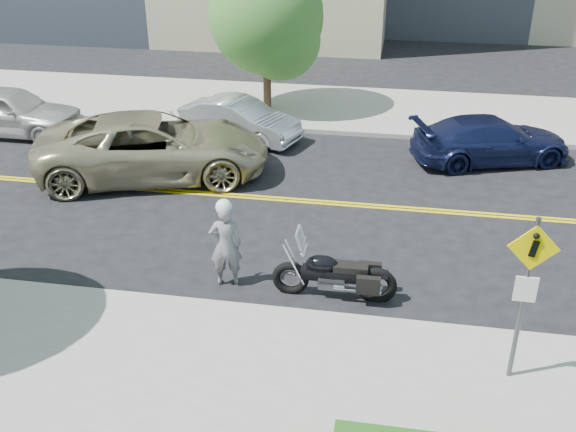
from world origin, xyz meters
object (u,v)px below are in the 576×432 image
Objects in this scene: pedestrian_sign at (526,285)px; parked_car_blue at (491,140)px; motorcycle at (335,265)px; parked_car_silver at (240,120)px; suv at (153,146)px; motorcyclist at (226,243)px; parked_car_white at (9,111)px.

pedestrian_sign is 0.65× the size of parked_car_blue.
parked_car_blue is at bearing 86.85° from pedestrian_sign.
motorcycle is 0.62× the size of parked_car_silver.
motorcycle is 7.63m from suv.
motorcyclist reaches higher than motorcycle.
motorcycle is (-3.20, 2.07, -1.22)m from pedestrian_sign.
pedestrian_sign is 0.47× the size of suv.
pedestrian_sign reaches higher than parked_car_blue.
parked_car_blue is at bearing -143.13° from motorcyclist.
suv reaches higher than motorcycle.
parked_car_blue is (6.00, 7.71, -0.30)m from motorcyclist.
motorcyclist is at bearing -149.74° from parked_car_silver.
parked_car_silver is at bearing -44.48° from suv.
parked_car_silver is (1.69, 3.23, -0.23)m from suv.
motorcycle is at bearing -149.29° from suv.
parked_car_blue is (9.37, 2.67, -0.21)m from suv.
pedestrian_sign is at bearing 142.95° from motorcyclist.
parked_car_white is at bearing -54.50° from motorcyclist.
pedestrian_sign is at bearing -33.57° from motorcycle.
suv reaches higher than parked_car_white.
pedestrian_sign reaches higher than motorcycle.
suv is 9.75m from parked_car_blue.
motorcycle is 8.67m from parked_car_blue.
pedestrian_sign reaches higher than motorcyclist.
parked_car_white reaches higher than parked_car_silver.
motorcycle is 0.52× the size of parked_car_blue.
motorcyclist is 2.28m from motorcycle.
suv is at bearing 171.15° from parked_car_silver.
motorcycle is at bearing 147.03° from pedestrian_sign.
pedestrian_sign is at bearing -122.64° from parked_car_white.
pedestrian_sign is 10.00m from parked_car_blue.
motorcyclist is 0.42× the size of parked_car_white.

